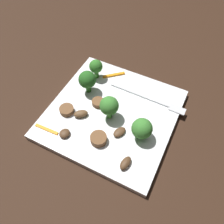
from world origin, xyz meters
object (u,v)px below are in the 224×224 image
(mushroom_3, at_px, (81,114))
(sausage_slice_1, at_px, (99,139))
(sausage_slice_2, at_px, (98,102))
(mushroom_2, at_px, (65,133))
(broccoli_floret_0, at_px, (87,80))
(fork, at_px, (152,100))
(sausage_slice_0, at_px, (67,110))
(broccoli_floret_3, at_px, (142,129))
(mushroom_0, at_px, (126,163))
(pepper_strip_2, at_px, (114,75))
(plate, at_px, (112,114))
(pepper_strip_1, at_px, (47,129))
(mushroom_1, at_px, (119,132))
(broccoli_floret_1, at_px, (110,106))
(broccoli_floret_2, at_px, (96,67))

(mushroom_3, bearing_deg, sausage_slice_1, -29.99)
(sausage_slice_2, relative_size, mushroom_2, 1.18)
(sausage_slice_1, bearing_deg, broccoli_floret_0, 128.61)
(fork, distance_m, broccoli_floret_0, 0.15)
(sausage_slice_0, bearing_deg, sausage_slice_1, -18.49)
(broccoli_floret_3, xyz_separation_m, mushroom_3, (-0.13, -0.01, -0.02))
(mushroom_3, bearing_deg, mushroom_0, -23.91)
(broccoli_floret_0, distance_m, mushroom_3, 0.08)
(pepper_strip_2, bearing_deg, broccoli_floret_3, -46.20)
(plate, relative_size, pepper_strip_2, 4.81)
(sausage_slice_0, xyz_separation_m, mushroom_2, (0.03, -0.05, -0.00))
(mushroom_2, bearing_deg, pepper_strip_1, -170.76)
(mushroom_1, bearing_deg, fork, 75.01)
(broccoli_floret_1, height_order, mushroom_1, broccoli_floret_1)
(broccoli_floret_0, xyz_separation_m, sausage_slice_2, (0.04, -0.02, -0.03))
(broccoli_floret_1, xyz_separation_m, broccoli_floret_2, (-0.08, 0.09, -0.00))
(fork, relative_size, broccoli_floret_0, 3.15)
(broccoli_floret_3, bearing_deg, mushroom_0, -91.87)
(sausage_slice_1, distance_m, mushroom_1, 0.05)
(mushroom_2, relative_size, pepper_strip_1, 0.42)
(fork, bearing_deg, mushroom_3, -137.65)
(broccoli_floret_2, xyz_separation_m, pepper_strip_2, (0.04, 0.02, -0.03))
(mushroom_1, xyz_separation_m, pepper_strip_2, (-0.08, 0.14, -0.00))
(sausage_slice_2, relative_size, mushroom_0, 0.89)
(mushroom_0, distance_m, pepper_strip_1, 0.18)
(mushroom_2, bearing_deg, sausage_slice_1, 15.56)
(broccoli_floret_1, relative_size, pepper_strip_1, 1.08)
(broccoli_floret_3, height_order, mushroom_0, broccoli_floret_3)
(mushroom_1, distance_m, mushroom_3, 0.09)
(fork, xyz_separation_m, pepper_strip_2, (-0.11, 0.03, 0.00))
(plate, bearing_deg, broccoli_floret_0, 158.41)
(mushroom_3, distance_m, pepper_strip_1, 0.08)
(mushroom_3, bearing_deg, broccoli_floret_0, 106.75)
(sausage_slice_0, xyz_separation_m, pepper_strip_1, (-0.01, -0.06, -0.00))
(mushroom_0, distance_m, mushroom_2, 0.14)
(mushroom_0, relative_size, pepper_strip_1, 0.56)
(pepper_strip_1, bearing_deg, sausage_slice_0, 77.83)
(fork, relative_size, broccoli_floret_2, 3.59)
(plate, xyz_separation_m, sausage_slice_2, (-0.04, 0.01, 0.01))
(pepper_strip_1, xyz_separation_m, pepper_strip_2, (0.05, 0.20, 0.00))
(broccoli_floret_0, distance_m, sausage_slice_1, 0.14)
(broccoli_floret_2, xyz_separation_m, mushroom_3, (0.03, -0.12, -0.03))
(broccoli_floret_0, xyz_separation_m, sausage_slice_1, (0.08, -0.10, -0.03))
(broccoli_floret_3, bearing_deg, broccoli_floret_1, 168.27)
(broccoli_floret_1, bearing_deg, pepper_strip_2, 112.39)
(sausage_slice_0, bearing_deg, broccoli_floret_2, 86.61)
(fork, bearing_deg, sausage_slice_0, -143.18)
(fork, xyz_separation_m, sausage_slice_1, (-0.06, -0.14, 0.01))
(sausage_slice_0, relative_size, pepper_strip_1, 0.58)
(plate, relative_size, mushroom_1, 9.18)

